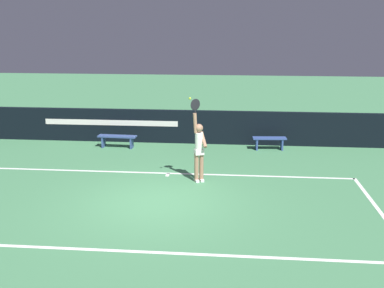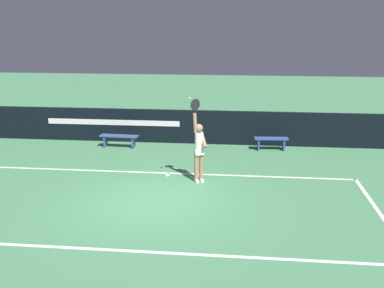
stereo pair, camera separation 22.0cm
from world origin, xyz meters
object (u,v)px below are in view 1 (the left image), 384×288
at_px(courtside_bench_near, 117,139).
at_px(courtside_bench_far, 269,141).
at_px(tennis_player, 199,148).
at_px(tennis_ball, 190,98).

height_order(courtside_bench_near, courtside_bench_far, courtside_bench_near).
height_order(tennis_player, courtside_bench_near, tennis_player).
bearing_deg(tennis_ball, tennis_player, 52.99).
height_order(tennis_player, tennis_ball, tennis_ball).
distance_m(tennis_ball, courtside_bench_near, 5.39).
xyz_separation_m(tennis_player, courtside_bench_near, (-3.37, 3.49, -0.69)).
xyz_separation_m(tennis_player, tennis_ball, (-0.23, -0.31, 1.51)).
relative_size(tennis_ball, courtside_bench_near, 0.05).
distance_m(tennis_player, courtside_bench_near, 4.90).
bearing_deg(tennis_player, courtside_bench_near, 133.97).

